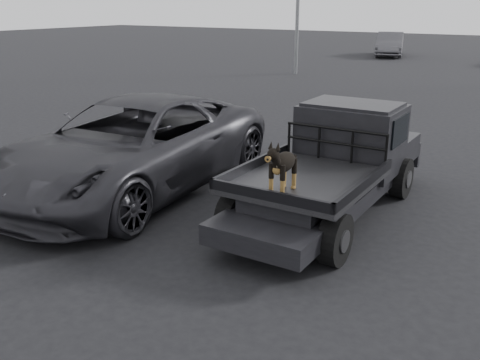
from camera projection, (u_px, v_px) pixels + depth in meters
The scene contains 7 objects.
ground at pixel (236, 261), 7.60m from camera, with size 120.00×120.00×0.00m, color black.
flatbed_ute at pixel (328, 189), 9.16m from camera, with size 2.00×5.40×0.92m, color black, non-canonical shape.
ute_cab at pixel (352, 127), 9.64m from camera, with size 1.72×1.30×0.88m, color black, non-canonical shape.
headache_rack at pixel (335, 145), 9.09m from camera, with size 1.80×0.08×0.55m, color black, non-canonical shape.
dog at pixel (283, 166), 7.56m from camera, with size 0.32×0.60×0.74m, color black, non-canonical shape.
parked_suv at pixel (133, 146), 10.22m from camera, with size 2.93×6.35×1.77m, color #29282D.
distant_car_a at pixel (390, 44), 36.12m from camera, with size 1.67×4.78×1.58m, color #4C4B50.
Camera 1 is at (3.67, -5.78, 3.50)m, focal length 40.00 mm.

